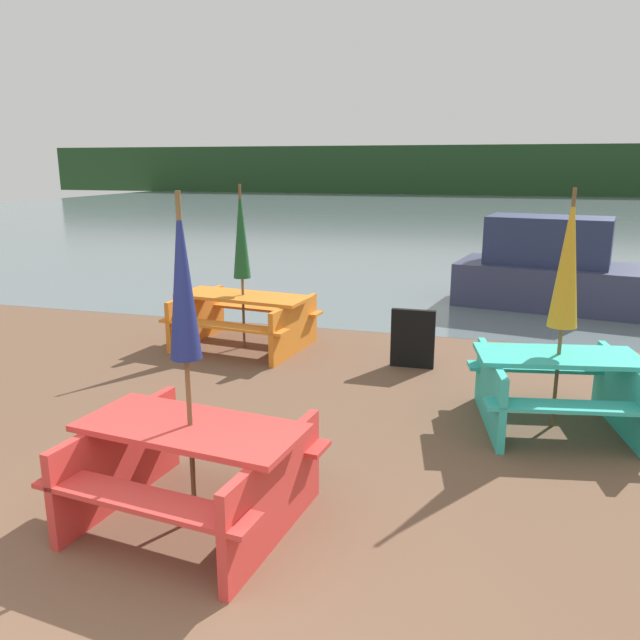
% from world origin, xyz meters
% --- Properties ---
extents(water, '(60.00, 50.00, 0.00)m').
position_xyz_m(water, '(0.00, 32.24, -0.00)').
color(water, slate).
rests_on(water, ground_plane).
extents(far_treeline, '(80.00, 1.60, 4.00)m').
position_xyz_m(far_treeline, '(0.00, 52.24, 2.00)').
color(far_treeline, '#1E3D1E').
rests_on(far_treeline, water).
extents(picnic_table_red, '(1.74, 1.56, 0.75)m').
position_xyz_m(picnic_table_red, '(-0.24, 1.75, 0.45)').
color(picnic_table_red, red).
rests_on(picnic_table_red, ground_plane).
extents(picnic_table_teal, '(1.75, 1.63, 0.74)m').
position_xyz_m(picnic_table_teal, '(2.39, 4.23, 0.44)').
color(picnic_table_teal, '#33B7A8').
rests_on(picnic_table_teal, ground_plane).
extents(picnic_table_orange, '(2.01, 1.60, 0.75)m').
position_xyz_m(picnic_table_orange, '(-1.60, 5.96, 0.46)').
color(picnic_table_orange, orange).
rests_on(picnic_table_orange, ground_plane).
extents(umbrella_darkgreen, '(0.24, 0.24, 2.26)m').
position_xyz_m(umbrella_darkgreen, '(-1.60, 5.96, 1.60)').
color(umbrella_darkgreen, brown).
rests_on(umbrella_darkgreen, ground_plane).
extents(umbrella_navy, '(0.21, 0.21, 2.35)m').
position_xyz_m(umbrella_navy, '(-0.24, 1.75, 1.76)').
color(umbrella_navy, brown).
rests_on(umbrella_navy, ground_plane).
extents(umbrella_gold, '(0.28, 0.28, 2.31)m').
position_xyz_m(umbrella_gold, '(2.39, 4.23, 1.65)').
color(umbrella_gold, brown).
rests_on(umbrella_gold, ground_plane).
extents(boat, '(4.96, 2.44, 1.61)m').
position_xyz_m(boat, '(3.26, 9.84, 0.59)').
color(boat, '#333856').
rests_on(boat, water).
extents(signboard, '(0.55, 0.08, 0.75)m').
position_xyz_m(signboard, '(0.80, 5.70, 0.38)').
color(signboard, black).
rests_on(signboard, ground_plane).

